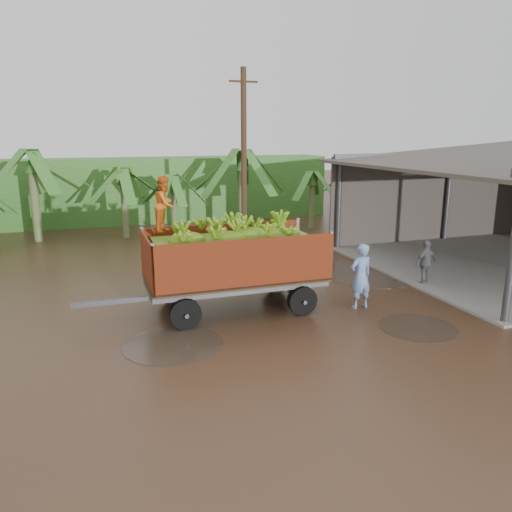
# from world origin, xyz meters

# --- Properties ---
(ground) EXTENTS (100.00, 100.00, 0.00)m
(ground) POSITION_xyz_m (0.00, 0.00, 0.00)
(ground) COLOR black
(ground) RESTS_ON ground
(hedge_north) EXTENTS (22.00, 3.00, 3.60)m
(hedge_north) POSITION_xyz_m (-2.00, 16.00, 1.80)
(hedge_north) COLOR #2D661E
(hedge_north) RESTS_ON ground
(banana_trailer) EXTENTS (6.92, 2.43, 3.83)m
(banana_trailer) POSITION_xyz_m (-1.21, -0.25, 1.50)
(banana_trailer) COLOR #983115
(banana_trailer) RESTS_ON ground
(man_blue) EXTENTS (0.75, 0.53, 1.92)m
(man_blue) POSITION_xyz_m (2.28, -1.33, 0.96)
(man_blue) COLOR #6B8BC4
(man_blue) RESTS_ON ground
(man_grey) EXTENTS (0.96, 0.54, 1.55)m
(man_grey) POSITION_xyz_m (5.53, -0.03, 0.77)
(man_grey) COLOR slate
(man_grey) RESTS_ON ground
(utility_pole) EXTENTS (1.20, 0.24, 7.56)m
(utility_pole) POSITION_xyz_m (1.38, 6.87, 3.83)
(utility_pole) COLOR #47301E
(utility_pole) RESTS_ON ground
(banana_plants) EXTENTS (25.28, 20.56, 4.36)m
(banana_plants) POSITION_xyz_m (-5.04, 6.81, 1.90)
(banana_plants) COLOR #2D661E
(banana_plants) RESTS_ON ground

